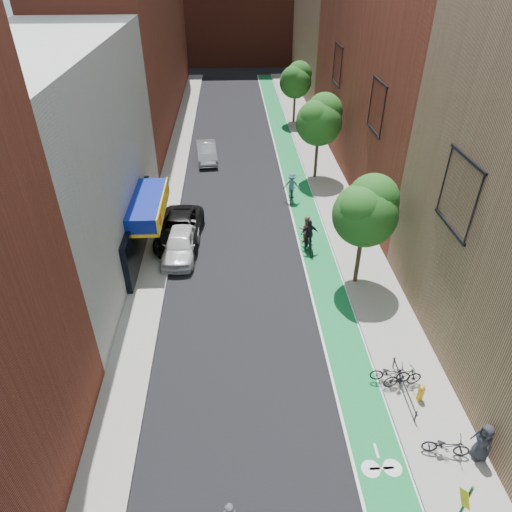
{
  "coord_description": "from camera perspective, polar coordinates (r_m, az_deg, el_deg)",
  "views": [
    {
      "loc": [
        -1.09,
        -10.07,
        15.77
      ],
      "look_at": [
        0.06,
        10.78,
        1.5
      ],
      "focal_mm": 32.0,
      "sensor_mm": 36.0,
      "label": 1
    }
  ],
  "objects": [
    {
      "name": "ground",
      "position": [
        18.74,
        1.77,
        -22.98
      ],
      "size": [
        160.0,
        160.0,
        0.0
      ],
      "primitive_type": "plane",
      "color": "black",
      "rests_on": "ground"
    },
    {
      "name": "bike_lane",
      "position": [
        39.69,
        4.54,
        10.83
      ],
      "size": [
        2.0,
        68.0,
        0.01
      ],
      "primitive_type": "cube",
      "color": "#126830",
      "rests_on": "ground"
    },
    {
      "name": "sidewalk_left",
      "position": [
        39.64,
        -10.19,
        10.47
      ],
      "size": [
        2.0,
        68.0,
        0.15
      ],
      "primitive_type": "cube",
      "color": "gray",
      "rests_on": "ground"
    },
    {
      "name": "sidewalk_right",
      "position": [
        40.06,
        8.16,
        10.93
      ],
      "size": [
        3.0,
        68.0,
        0.15
      ],
      "primitive_type": "cube",
      "color": "gray",
      "rests_on": "ground"
    },
    {
      "name": "building_left_white",
      "position": [
        27.8,
        -24.27,
        10.74
      ],
      "size": [
        8.0,
        20.0,
        12.0
      ],
      "primitive_type": "cube",
      "color": "silver",
      "rests_on": "ground"
    },
    {
      "name": "building_left_far_red",
      "position": [
        53.21,
        -15.79,
        28.12
      ],
      "size": [
        8.0,
        36.0,
        22.0
      ],
      "primitive_type": "cube",
      "color": "maroon",
      "rests_on": "ground"
    },
    {
      "name": "building_right_mid_red",
      "position": [
        38.66,
        18.54,
        25.73
      ],
      "size": [
        8.0,
        28.0,
        22.0
      ],
      "primitive_type": "cube",
      "color": "maroon",
      "rests_on": "ground"
    },
    {
      "name": "building_right_far_tan",
      "position": [
        61.85,
        10.24,
        27.6
      ],
      "size": [
        8.0,
        20.0,
        18.0
      ],
      "primitive_type": "cube",
      "color": "#8C6B4C",
      "rests_on": "ground"
    },
    {
      "name": "tree_near",
      "position": [
        23.92,
        13.64,
        5.63
      ],
      "size": [
        3.4,
        3.36,
        6.42
      ],
      "color": "#332619",
      "rests_on": "ground"
    },
    {
      "name": "tree_mid",
      "position": [
        36.41,
        7.98,
        16.64
      ],
      "size": [
        3.55,
        3.53,
        6.74
      ],
      "color": "#332619",
      "rests_on": "ground"
    },
    {
      "name": "tree_far",
      "position": [
        49.85,
        5.02,
        21.16
      ],
      "size": [
        3.3,
        3.25,
        6.21
      ],
      "color": "#332619",
      "rests_on": "ground"
    },
    {
      "name": "sign_pole",
      "position": [
        16.71,
        24.21,
        -27.07
      ],
      "size": [
        0.13,
        0.71,
        3.0
      ],
      "color": "#194C26",
      "rests_on": "sidewalk_right"
    },
    {
      "name": "parked_car_white",
      "position": [
        28.0,
        -9.42,
        1.54
      ],
      "size": [
        2.26,
        4.9,
        1.63
      ],
      "primitive_type": "imported",
      "rotation": [
        0.0,
        0.0,
        -0.07
      ],
      "color": "silver",
      "rests_on": "ground"
    },
    {
      "name": "parked_car_black",
      "position": [
        29.54,
        -9.56,
        3.35
      ],
      "size": [
        3.02,
        5.85,
        1.58
      ],
      "primitive_type": "imported",
      "rotation": [
        0.0,
        0.0,
        -0.07
      ],
      "color": "black",
      "rests_on": "ground"
    },
    {
      "name": "parked_car_silver",
      "position": [
        41.2,
        -6.2,
        12.8
      ],
      "size": [
        2.07,
        4.81,
        1.54
      ],
      "primitive_type": "imported",
      "rotation": [
        0.0,
        0.0,
        0.1
      ],
      "color": "#999AA1",
      "rests_on": "ground"
    },
    {
      "name": "cyclist_lane_near",
      "position": [
        28.57,
        6.23,
        2.81
      ],
      "size": [
        0.93,
        1.66,
        2.12
      ],
      "rotation": [
        0.0,
        0.0,
        3.04
      ],
      "color": "black",
      "rests_on": "ground"
    },
    {
      "name": "cyclist_lane_mid",
      "position": [
        28.15,
        6.65,
        1.99
      ],
      "size": [
        1.11,
        1.93,
        2.18
      ],
      "rotation": [
        0.0,
        0.0,
        3.24
      ],
      "color": "black",
      "rests_on": "ground"
    },
    {
      "name": "cyclist_lane_far",
      "position": [
        33.88,
        4.47,
        8.41
      ],
      "size": [
        1.32,
        1.79,
        2.21
      ],
      "rotation": [
        0.0,
        0.0,
        2.93
      ],
      "color": "black",
      "rests_on": "ground"
    },
    {
      "name": "parked_bike_near",
      "position": [
        20.97,
        16.45,
        -13.86
      ],
      "size": [
        1.78,
        0.83,
        0.9
      ],
      "primitive_type": "imported",
      "rotation": [
        0.0,
        0.0,
        1.43
      ],
      "color": "black",
      "rests_on": "sidewalk_right"
    },
    {
      "name": "parked_bike_mid",
      "position": [
        20.88,
        17.9,
        -14.22
      ],
      "size": [
        1.77,
        0.7,
        1.04
      ],
      "primitive_type": "imported",
      "rotation": [
        0.0,
        0.0,
        1.69
      ],
      "color": "black",
      "rests_on": "sidewalk_right"
    },
    {
      "name": "parked_bike_far",
      "position": [
        19.39,
        22.66,
        -21.04
      ],
      "size": [
        1.8,
        0.94,
        0.9
      ],
      "primitive_type": "imported",
      "rotation": [
        0.0,
        0.0,
        1.36
      ],
      "color": "black",
      "rests_on": "sidewalk_right"
    },
    {
      "name": "pedestrian",
      "position": [
        19.47,
        26.52,
        -20.09
      ],
      "size": [
        0.75,
        0.96,
        1.72
      ],
      "primitive_type": "imported",
      "rotation": [
        0.0,
        0.0,
        -1.3
      ],
      "color": "#22222A",
      "rests_on": "sidewalk_right"
    },
    {
      "name": "fire_hydrant",
      "position": [
        20.69,
        19.93,
        -15.72
      ],
      "size": [
        0.28,
        0.28,
        0.8
      ],
      "color": "gold",
      "rests_on": "sidewalk_right"
    }
  ]
}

